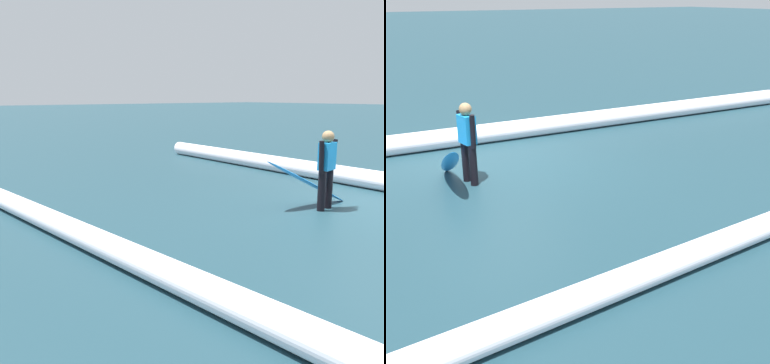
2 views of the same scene
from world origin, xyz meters
The scene contains 5 objects.
ground_plane centered at (0.00, 0.00, 0.00)m, with size 183.88×183.88×0.00m, color #1D3C46.
surfer centered at (0.80, 0.73, 0.82)m, with size 0.25×0.60×1.46m.
surfboard centered at (1.17, 0.78, 0.46)m, with size 0.68×1.92×0.97m.
wave_crest_foreground centered at (-0.30, -1.61, 0.21)m, with size 0.43×0.43×18.41m, color white.
wave_crest_midground centered at (0.93, 5.10, 0.17)m, with size 0.34×0.34×22.17m, color white.
Camera 2 is at (3.55, 8.98, 3.21)m, focal length 46.93 mm.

